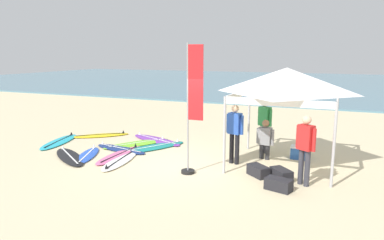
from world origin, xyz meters
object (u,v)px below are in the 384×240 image
surfboard_pink (120,155)px  banner_flag (192,115)px  person_grey (265,138)px  gear_bag_on_sand (281,174)px  surfboard_purple (156,140)px  surfboard_teal (153,147)px  gear_bag_by_pole (258,171)px  person_green (265,122)px  canopy_tent (287,81)px  person_red (305,145)px  surfboard_yellow (101,135)px  cooler_box (299,152)px  surfboard_lime (138,143)px  surfboard_navy (120,149)px  surfboard_blue (87,155)px  gear_bag_near_tent (279,184)px  surfboard_black (70,157)px  surfboard_white (120,161)px  surfboard_cyan (59,142)px  person_blue (235,130)px

surfboard_pink → banner_flag: banner_flag is taller
person_grey → gear_bag_on_sand: bearing=-65.4°
surfboard_purple → surfboard_teal: bearing=-67.6°
gear_bag_by_pole → person_grey: bearing=95.5°
person_green → canopy_tent: bearing=-54.2°
person_red → person_green: same height
surfboard_pink → person_grey: bearing=18.6°
surfboard_yellow → cooler_box: size_ratio=4.01×
surfboard_teal → gear_bag_by_pole: (3.84, -1.37, 0.10)m
surfboard_lime → canopy_tent: bearing=-4.3°
canopy_tent → surfboard_pink: bearing=-167.7°
surfboard_purple → gear_bag_on_sand: 5.37m
surfboard_pink → gear_bag_on_sand: (4.94, -0.21, 0.10)m
surfboard_navy → surfboard_lime: same height
surfboard_navy → person_red: size_ratio=1.26×
surfboard_teal → person_grey: person_grey is taller
gear_bag_on_sand → surfboard_lime: bearing=162.4°
surfboard_lime → person_green: bearing=9.0°
surfboard_blue → gear_bag_by_pole: gear_bag_by_pole is taller
canopy_tent → person_green: canopy_tent is taller
canopy_tent → person_green: bearing=125.8°
surfboard_teal → person_grey: 3.75m
surfboard_yellow → person_red: bearing=-16.9°
surfboard_yellow → surfboard_purple: 2.32m
surfboard_yellow → surfboard_pink: bearing=-41.9°
surfboard_blue → person_grey: size_ratio=1.59×
gear_bag_near_tent → surfboard_teal: bearing=154.4°
gear_bag_by_pole → surfboard_lime: bearing=160.9°
surfboard_navy → surfboard_blue: same height
surfboard_lime → surfboard_teal: 0.76m
surfboard_pink → person_green: person_green is taller
gear_bag_by_pole → gear_bag_on_sand: 0.59m
surfboard_black → surfboard_navy: size_ratio=1.01×
cooler_box → canopy_tent: bearing=-114.8°
surfboard_white → gear_bag_on_sand: bearing=3.7°
canopy_tent → surfboard_blue: (-5.69, -1.46, -2.35)m
person_green → gear_bag_by_pole: 2.43m
surfboard_cyan → surfboard_black: bearing=-39.0°
person_red → gear_bag_on_sand: size_ratio=2.85×
surfboard_teal → banner_flag: 3.25m
surfboard_pink → gear_bag_on_sand: 4.95m
person_grey → banner_flag: bearing=-126.2°
surfboard_teal → cooler_box: (4.65, 0.64, 0.16)m
surfboard_yellow → person_blue: size_ratio=1.17×
surfboard_black → person_red: (6.79, 0.38, 0.95)m
surfboard_black → person_green: person_green is taller
surfboard_white → gear_bag_near_tent: bearing=-5.3°
cooler_box → surfboard_navy: bearing=-167.2°
surfboard_black → person_grey: 5.94m
surfboard_navy → person_grey: size_ratio=1.80×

